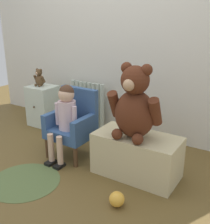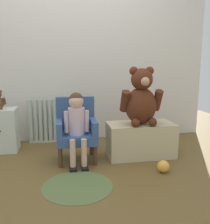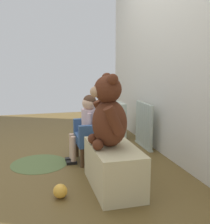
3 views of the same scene
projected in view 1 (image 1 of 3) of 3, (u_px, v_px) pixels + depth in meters
ground_plane at (40, 172)px, 2.53m from camera, size 6.00×6.00×0.00m
back_wall at (114, 29)px, 3.15m from camera, size 3.80×0.05×2.40m
radiator at (88, 105)px, 3.51m from camera, size 0.50×0.05×0.57m
small_dresser at (43, 106)px, 3.57m from camera, size 0.33×0.32×0.51m
child_armchair at (73, 123)px, 2.77m from camera, size 0.41×0.37×0.67m
child_figure at (65, 112)px, 2.63m from camera, size 0.25×0.35×0.74m
low_bench at (137, 155)px, 2.44m from camera, size 0.73×0.37×0.37m
large_teddy_bear at (135, 106)px, 2.27m from camera, size 0.45×0.32×0.62m
small_teddy_bear at (39, 78)px, 3.46m from camera, size 0.16×0.11×0.22m
floor_rug at (25, 181)px, 2.39m from camera, size 0.60×0.60×0.01m
toy_ball at (117, 199)px, 2.07m from camera, size 0.12×0.12×0.12m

